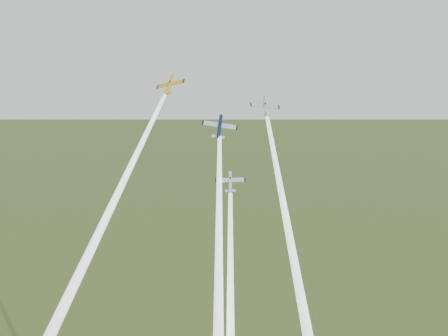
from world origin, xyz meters
The scene contains 7 objects.
plane_yellow centered at (-16.05, 2.15, 109.96)m, with size 7.79×7.73×1.22m, color gold, non-canonical shape.
smoke_trail_yellow centered at (-19.55, -21.98, 86.92)m, with size 2.23×2.23×60.70m, color white, non-canonical shape.
plane_navy centered at (-3.24, 1.47, 100.38)m, with size 8.59×8.52×1.35m, color #0E1A3E, non-canonical shape.
smoke_trail_navy centered at (3.16, -20.69, 78.58)m, with size 2.23×2.23×57.08m, color white, non-canonical shape.
plane_silver_right centered at (7.06, 4.70, 105.05)m, with size 7.17×7.11×1.12m, color #B5BBC4, non-canonical shape.
smoke_trail_silver_right centered at (17.93, -19.66, 79.84)m, with size 2.23×2.23×67.01m, color white, non-canonical shape.
plane_silver_low centered at (1.79, -7.07, 89.21)m, with size 6.88×6.83×1.08m, color silver, non-canonical shape.
Camera 1 is at (34.58, -125.48, 117.74)m, focal length 45.00 mm.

